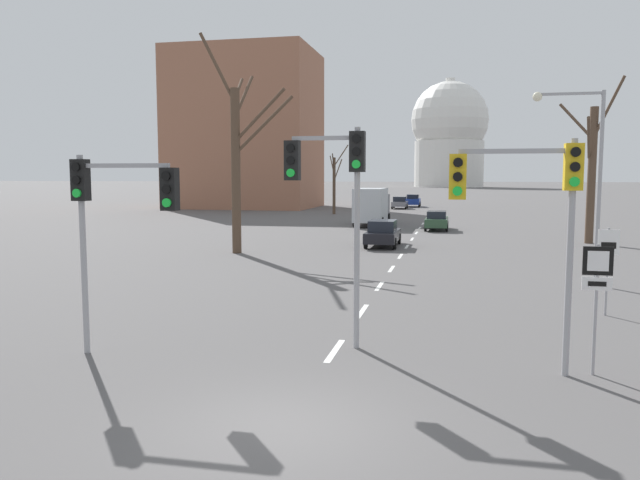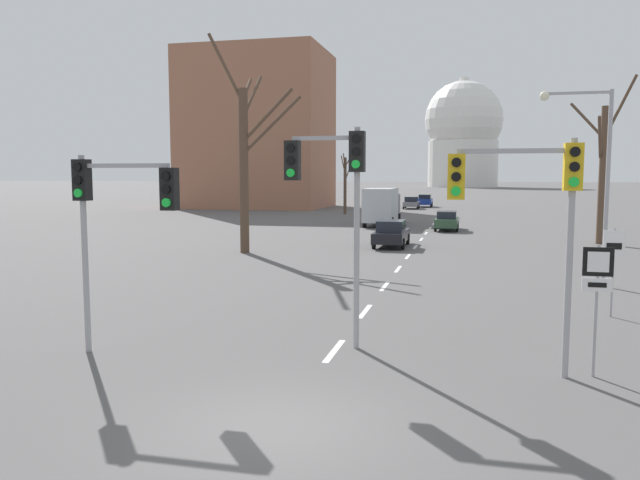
# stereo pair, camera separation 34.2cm
# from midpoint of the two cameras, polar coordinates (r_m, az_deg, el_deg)

# --- Properties ---
(ground_plane) EXTENTS (800.00, 800.00, 0.00)m
(ground_plane) POSITION_cam_midpoint_polar(r_m,az_deg,el_deg) (10.92, -4.47, -16.74)
(ground_plane) COLOR #565454
(lane_stripe_0) EXTENTS (0.16, 2.00, 0.01)m
(lane_stripe_0) POSITION_cam_midpoint_polar(r_m,az_deg,el_deg) (15.23, 0.71, -10.08)
(lane_stripe_0) COLOR silver
(lane_stripe_0) RESTS_ON ground_plane
(lane_stripe_1) EXTENTS (0.16, 2.00, 0.01)m
(lane_stripe_1) POSITION_cam_midpoint_polar(r_m,az_deg,el_deg) (19.53, 3.38, -6.50)
(lane_stripe_1) COLOR silver
(lane_stripe_1) RESTS_ON ground_plane
(lane_stripe_2) EXTENTS (0.16, 2.00, 0.01)m
(lane_stripe_2) POSITION_cam_midpoint_polar(r_m,az_deg,el_deg) (23.90, 5.06, -4.22)
(lane_stripe_2) COLOR silver
(lane_stripe_2) RESTS_ON ground_plane
(lane_stripe_3) EXTENTS (0.16, 2.00, 0.01)m
(lane_stripe_3) POSITION_cam_midpoint_polar(r_m,az_deg,el_deg) (28.31, 6.21, -2.64)
(lane_stripe_3) COLOR silver
(lane_stripe_3) RESTS_ON ground_plane
(lane_stripe_4) EXTENTS (0.16, 2.00, 0.01)m
(lane_stripe_4) POSITION_cam_midpoint_polar(r_m,az_deg,el_deg) (32.74, 7.05, -1.48)
(lane_stripe_4) COLOR silver
(lane_stripe_4) RESTS_ON ground_plane
(lane_stripe_5) EXTENTS (0.16, 2.00, 0.01)m
(lane_stripe_5) POSITION_cam_midpoint_polar(r_m,az_deg,el_deg) (37.20, 7.69, -0.60)
(lane_stripe_5) COLOR silver
(lane_stripe_5) RESTS_ON ground_plane
(lane_stripe_6) EXTENTS (0.16, 2.00, 0.01)m
(lane_stripe_6) POSITION_cam_midpoint_polar(r_m,az_deg,el_deg) (41.66, 8.19, 0.09)
(lane_stripe_6) COLOR silver
(lane_stripe_6) RESTS_ON ground_plane
(lane_stripe_7) EXTENTS (0.16, 2.00, 0.01)m
(lane_stripe_7) POSITION_cam_midpoint_polar(r_m,az_deg,el_deg) (46.13, 8.60, 0.64)
(lane_stripe_7) COLOR silver
(lane_stripe_7) RESTS_ON ground_plane
(lane_stripe_8) EXTENTS (0.16, 2.00, 0.01)m
(lane_stripe_8) POSITION_cam_midpoint_polar(r_m,az_deg,el_deg) (50.60, 8.93, 1.10)
(lane_stripe_8) COLOR silver
(lane_stripe_8) RESTS_ON ground_plane
(lane_stripe_9) EXTENTS (0.16, 2.00, 0.01)m
(lane_stripe_9) POSITION_cam_midpoint_polar(r_m,az_deg,el_deg) (55.08, 9.21, 1.49)
(lane_stripe_9) COLOR silver
(lane_stripe_9) RESTS_ON ground_plane
(lane_stripe_10) EXTENTS (0.16, 2.00, 0.01)m
(lane_stripe_10) POSITION_cam_midpoint_polar(r_m,az_deg,el_deg) (59.56, 9.44, 1.81)
(lane_stripe_10) COLOR silver
(lane_stripe_10) RESTS_ON ground_plane
(lane_stripe_11) EXTENTS (0.16, 2.00, 0.01)m
(lane_stripe_11) POSITION_cam_midpoint_polar(r_m,az_deg,el_deg) (64.05, 9.65, 2.09)
(lane_stripe_11) COLOR silver
(lane_stripe_11) RESTS_ON ground_plane
(lane_stripe_12) EXTENTS (0.16, 2.00, 0.01)m
(lane_stripe_12) POSITION_cam_midpoint_polar(r_m,az_deg,el_deg) (68.53, 9.83, 2.34)
(lane_stripe_12) COLOR silver
(lane_stripe_12) RESTS_ON ground_plane
(traffic_signal_near_right) EXTENTS (2.66, 0.34, 4.96)m
(traffic_signal_near_right) POSITION_cam_midpoint_polar(r_m,az_deg,el_deg) (13.63, 18.04, 3.82)
(traffic_signal_near_right) COLOR #9E9EA3
(traffic_signal_near_right) RESTS_ON ground_plane
(traffic_signal_near_left) EXTENTS (2.59, 0.34, 4.68)m
(traffic_signal_near_left) POSITION_cam_midpoint_polar(r_m,az_deg,el_deg) (15.15, -19.07, 3.14)
(traffic_signal_near_left) COLOR #9E9EA3
(traffic_signal_near_left) RESTS_ON ground_plane
(traffic_signal_centre_tall) EXTENTS (1.96, 0.34, 5.34)m
(traffic_signal_centre_tall) POSITION_cam_midpoint_polar(r_m,az_deg,el_deg) (15.02, 0.71, 5.34)
(traffic_signal_centre_tall) COLOR #9E9EA3
(traffic_signal_centre_tall) RESTS_ON ground_plane
(route_sign_post) EXTENTS (0.60, 0.08, 2.79)m
(route_sign_post) POSITION_cam_midpoint_polar(r_m,az_deg,el_deg) (14.19, 23.35, -3.87)
(route_sign_post) COLOR #9E9EA3
(route_sign_post) RESTS_ON ground_plane
(speed_limit_sign) EXTENTS (0.60, 0.08, 2.65)m
(speed_limit_sign) POSITION_cam_midpoint_polar(r_m,az_deg,el_deg) (20.43, 24.40, -1.37)
(speed_limit_sign) COLOR #9E9EA3
(speed_limit_sign) RESTS_ON ground_plane
(street_lamp_right) EXTENTS (2.60, 0.36, 7.36)m
(street_lamp_right) POSITION_cam_midpoint_polar(r_m,az_deg,el_deg) (25.69, 22.75, 6.44)
(street_lamp_right) COLOR #9E9EA3
(street_lamp_right) RESTS_ON ground_plane
(sedan_near_left) EXTENTS (1.88, 3.99, 1.53)m
(sedan_near_left) POSITION_cam_midpoint_polar(r_m,az_deg,el_deg) (79.55, 7.18, 3.42)
(sedan_near_left) COLOR slate
(sedan_near_left) RESTS_ON ground_plane
(sedan_near_right) EXTENTS (1.75, 4.47, 1.48)m
(sedan_near_right) POSITION_cam_midpoint_polar(r_m,az_deg,el_deg) (48.86, 10.43, 1.79)
(sedan_near_right) COLOR #2D4C33
(sedan_near_right) RESTS_ON ground_plane
(sedan_mid_centre) EXTENTS (1.84, 4.59, 1.57)m
(sedan_mid_centre) POSITION_cam_midpoint_polar(r_m,az_deg,el_deg) (37.11, 5.51, 0.64)
(sedan_mid_centre) COLOR black
(sedan_mid_centre) RESTS_ON ground_plane
(sedan_far_left) EXTENTS (1.90, 3.94, 1.67)m
(sedan_far_left) POSITION_cam_midpoint_polar(r_m,az_deg,el_deg) (84.45, 8.39, 3.60)
(sedan_far_left) COLOR navy
(sedan_far_left) RESTS_ON ground_plane
(delivery_truck) EXTENTS (2.44, 7.20, 3.14)m
(delivery_truck) POSITION_cam_midpoint_polar(r_m,az_deg,el_deg) (52.46, 4.59, 3.18)
(delivery_truck) COLOR #333842
(delivery_truck) RESTS_ON ground_plane
(bare_tree_left_near) EXTENTS (2.26, 3.48, 7.52)m
(bare_tree_left_near) POSITION_cam_midpoint_polar(r_m,az_deg,el_deg) (67.79, 1.19, 5.34)
(bare_tree_left_near) COLOR brown
(bare_tree_left_near) RESTS_ON ground_plane
(bare_tree_right_near) EXTENTS (3.38, 4.32, 10.04)m
(bare_tree_right_near) POSITION_cam_midpoint_polar(r_m,az_deg,el_deg) (41.79, 23.37, 6.02)
(bare_tree_right_near) COLOR brown
(bare_tree_right_near) RESTS_ON ground_plane
(bare_tree_left_far) EXTENTS (4.87, 3.74, 11.74)m
(bare_tree_left_far) POSITION_cam_midpoint_polar(r_m,az_deg,el_deg) (34.07, -7.81, 7.60)
(bare_tree_left_far) COLOR brown
(bare_tree_left_far) RESTS_ON ground_plane
(capitol_dome) EXTENTS (27.27, 27.27, 38.52)m
(capitol_dome) POSITION_cam_midpoint_polar(r_m,az_deg,el_deg) (230.74, 11.70, 9.43)
(capitol_dome) COLOR silver
(capitol_dome) RESTS_ON ground_plane
(apartment_block_left) EXTENTS (18.00, 14.00, 20.20)m
(apartment_block_left) POSITION_cam_midpoint_polar(r_m,az_deg,el_deg) (83.29, -6.91, 9.95)
(apartment_block_left) COLOR #9E664C
(apartment_block_left) RESTS_ON ground_plane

